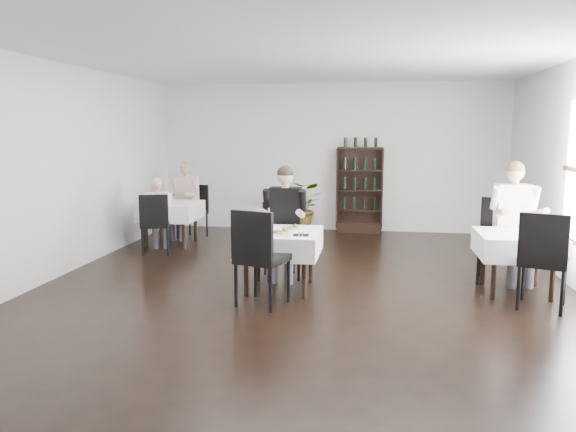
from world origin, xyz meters
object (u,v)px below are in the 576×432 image
object	(u,v)px
diner_main	(284,214)
main_table	(280,243)
wine_shelf	(360,191)
potted_tree	(301,207)

from	to	relation	value
diner_main	main_table	bearing A→B (deg)	-86.91
wine_shelf	main_table	world-z (taller)	wine_shelf
main_table	diner_main	distance (m)	0.64
main_table	potted_tree	bearing A→B (deg)	93.60
wine_shelf	main_table	xyz separation A→B (m)	(-0.90, -4.31, -0.23)
wine_shelf	main_table	distance (m)	4.41
main_table	potted_tree	distance (m)	4.11
potted_tree	main_table	bearing A→B (deg)	-86.40
wine_shelf	main_table	size ratio (longest dim) A/B	1.70
wine_shelf	diner_main	bearing A→B (deg)	-103.95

